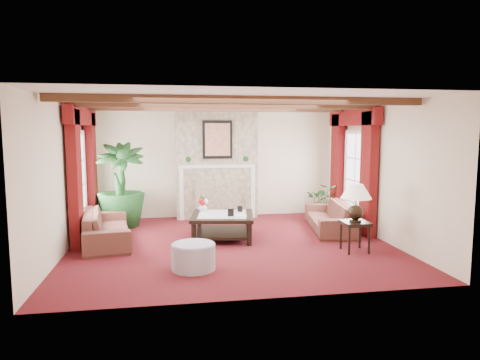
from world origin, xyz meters
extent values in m
plane|color=#460C14|center=(0.00, 0.00, 0.00)|extent=(6.00, 6.00, 0.00)
plane|color=white|center=(0.00, 0.00, 2.70)|extent=(6.00, 6.00, 0.00)
cube|color=beige|center=(0.00, 2.75, 1.35)|extent=(6.00, 0.02, 2.70)
cube|color=beige|center=(-3.00, 0.00, 1.35)|extent=(0.02, 5.50, 2.70)
cube|color=beige|center=(3.00, 0.00, 1.35)|extent=(0.02, 5.50, 2.70)
imported|color=#3F1119|center=(-2.38, 0.49, 0.41)|extent=(2.29, 1.22, 0.83)
imported|color=#3F1119|center=(2.30, 0.80, 0.40)|extent=(2.27, 1.30, 0.81)
imported|color=black|center=(-2.25, 1.86, 0.53)|extent=(1.44, 2.12, 1.07)
imported|color=black|center=(2.56, 1.97, 0.34)|extent=(1.33, 1.37, 0.69)
cylinder|color=gray|center=(-0.80, -1.41, 0.20)|extent=(0.69, 0.69, 0.40)
imported|color=silver|center=(-0.48, 0.78, 0.58)|extent=(0.26, 0.26, 0.18)
imported|color=black|center=(0.10, 0.20, 0.65)|extent=(0.23, 0.07, 0.30)
camera|label=1|loc=(-1.14, -7.96, 2.17)|focal=32.00mm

